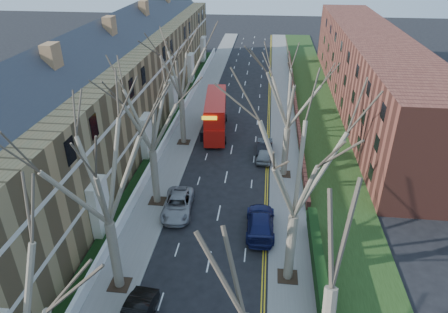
% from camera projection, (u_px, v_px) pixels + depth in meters
% --- Properties ---
extents(pavement_left, '(3.00, 102.00, 0.12)m').
position_uv_depth(pavement_left, '(197.00, 108.00, 56.09)').
color(pavement_left, slate).
rests_on(pavement_left, ground).
extents(pavement_right, '(3.00, 102.00, 0.12)m').
position_uv_depth(pavement_right, '(283.00, 111.00, 54.92)').
color(pavement_right, slate).
rests_on(pavement_right, ground).
extents(terrace_left, '(9.70, 78.00, 13.60)m').
position_uv_depth(terrace_left, '(121.00, 87.00, 47.23)').
color(terrace_left, '#9A7C4E').
rests_on(terrace_left, ground).
extents(flats_right, '(13.97, 54.00, 10.00)m').
position_uv_depth(flats_right, '(369.00, 71.00, 54.96)').
color(flats_right, brown).
rests_on(flats_right, ground).
extents(front_wall_left, '(0.30, 78.00, 1.00)m').
position_uv_depth(front_wall_left, '(173.00, 127.00, 48.99)').
color(front_wall_left, white).
rests_on(front_wall_left, ground).
extents(grass_verge_right, '(6.00, 102.00, 0.06)m').
position_uv_depth(grass_verge_right, '(316.00, 112.00, 54.45)').
color(grass_verge_right, '#1E3312').
rests_on(grass_verge_right, ground).
extents(tree_left_mid, '(10.50, 10.50, 14.71)m').
position_uv_depth(tree_left_mid, '(99.00, 165.00, 22.70)').
color(tree_left_mid, '#726451').
rests_on(tree_left_mid, ground).
extents(tree_left_far, '(10.15, 10.15, 14.22)m').
position_uv_depth(tree_left_far, '(148.00, 106.00, 31.58)').
color(tree_left_far, '#726451').
rests_on(tree_left_far, ground).
extents(tree_left_dist, '(10.50, 10.50, 14.71)m').
position_uv_depth(tree_left_dist, '(179.00, 62.00, 41.92)').
color(tree_left_dist, '#726451').
rests_on(tree_left_dist, ground).
extents(tree_right_mid, '(10.50, 10.50, 14.71)m').
position_uv_depth(tree_right_mid, '(300.00, 158.00, 23.34)').
color(tree_right_mid, '#726451').
rests_on(tree_right_mid, ground).
extents(tree_right_far, '(10.15, 10.15, 14.22)m').
position_uv_depth(tree_right_far, '(291.00, 87.00, 35.72)').
color(tree_right_far, '#726451').
rests_on(tree_right_far, ground).
extents(double_decker_bus, '(3.35, 10.53, 4.35)m').
position_uv_depth(double_decker_bus, '(216.00, 116.00, 48.28)').
color(double_decker_bus, red).
rests_on(double_decker_bus, ground).
extents(car_left_far, '(2.75, 5.39, 1.46)m').
position_uv_depth(car_left_far, '(178.00, 205.00, 34.39)').
color(car_left_far, gray).
rests_on(car_left_far, ground).
extents(car_right_near, '(2.37, 5.58, 1.60)m').
position_uv_depth(car_right_near, '(260.00, 222.00, 32.11)').
color(car_right_near, '#161B4D').
rests_on(car_right_near, ground).
extents(car_right_mid, '(1.86, 4.21, 1.41)m').
position_uv_depth(car_right_mid, '(264.00, 153.00, 42.79)').
color(car_right_mid, gray).
rests_on(car_right_mid, ground).
extents(car_right_far, '(1.66, 4.73, 1.56)m').
position_uv_depth(car_right_far, '(265.00, 147.00, 43.81)').
color(car_right_far, black).
rests_on(car_right_far, ground).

